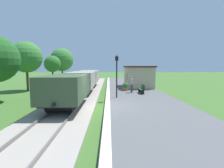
# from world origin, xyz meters

# --- Properties ---
(ground_plane) EXTENTS (160.00, 160.00, 0.00)m
(ground_plane) POSITION_xyz_m (0.00, 0.00, 0.00)
(ground_plane) COLOR #3D6628
(platform_slab) EXTENTS (6.00, 60.00, 0.25)m
(platform_slab) POSITION_xyz_m (3.20, 0.00, 0.12)
(platform_slab) COLOR #565659
(platform_slab) RESTS_ON ground
(platform_edge_stripe) EXTENTS (0.36, 60.00, 0.01)m
(platform_edge_stripe) POSITION_xyz_m (0.40, 0.00, 0.25)
(platform_edge_stripe) COLOR silver
(platform_edge_stripe) RESTS_ON platform_slab
(track_ballast) EXTENTS (3.80, 60.00, 0.12)m
(track_ballast) POSITION_xyz_m (-2.40, 0.00, 0.06)
(track_ballast) COLOR #9E9389
(track_ballast) RESTS_ON ground
(rail_near) EXTENTS (0.07, 60.00, 0.14)m
(rail_near) POSITION_xyz_m (-1.68, 0.00, 0.19)
(rail_near) COLOR slate
(rail_near) RESTS_ON track_ballast
(rail_far) EXTENTS (0.07, 60.00, 0.14)m
(rail_far) POSITION_xyz_m (-3.12, 0.00, 0.19)
(rail_far) COLOR slate
(rail_far) RESTS_ON track_ballast
(freight_train) EXTENTS (2.50, 19.40, 2.12)m
(freight_train) POSITION_xyz_m (-2.40, 6.74, 1.40)
(freight_train) COLOR #384C33
(freight_train) RESTS_ON rail_near
(station_hut) EXTENTS (3.50, 5.80, 2.78)m
(station_hut) POSITION_xyz_m (4.40, 11.12, 1.65)
(station_hut) COLOR tan
(station_hut) RESTS_ON platform_slab
(bench_near_hut) EXTENTS (0.42, 1.50, 0.91)m
(bench_near_hut) POSITION_xyz_m (3.83, 5.43, 0.72)
(bench_near_hut) COLOR #1E4C2D
(bench_near_hut) RESTS_ON platform_slab
(bench_down_platform) EXTENTS (0.42, 1.50, 0.91)m
(bench_down_platform) POSITION_xyz_m (3.83, 15.24, 0.72)
(bench_down_platform) COLOR #1E4C2D
(bench_down_platform) RESTS_ON platform_slab
(person_waiting) EXTENTS (0.27, 0.40, 1.71)m
(person_waiting) POSITION_xyz_m (2.87, 5.98, 1.18)
(person_waiting) COLOR #38332D
(person_waiting) RESTS_ON platform_slab
(potted_planter) EXTENTS (0.64, 0.64, 0.92)m
(potted_planter) POSITION_xyz_m (2.35, 7.45, 0.72)
(potted_planter) COLOR #9E6642
(potted_planter) RESTS_ON platform_slab
(lamp_post_near) EXTENTS (0.28, 0.28, 3.70)m
(lamp_post_near) POSITION_xyz_m (1.18, 3.15, 2.80)
(lamp_post_near) COLOR black
(lamp_post_near) RESTS_ON platform_slab
(tree_trackside_far) EXTENTS (3.74, 3.74, 5.95)m
(tree_trackside_far) POSITION_xyz_m (-9.48, 9.40, 4.07)
(tree_trackside_far) COLOR #4C3823
(tree_trackside_far) RESTS_ON ground
(tree_field_left) EXTENTS (2.80, 2.80, 4.82)m
(tree_field_left) POSITION_xyz_m (-9.18, 17.94, 3.40)
(tree_field_left) COLOR #4C3823
(tree_field_left) RESTS_ON ground
(tree_field_distant) EXTENTS (4.54, 4.54, 6.61)m
(tree_field_distant) POSITION_xyz_m (-8.96, 23.17, 4.33)
(tree_field_distant) COLOR #4C3823
(tree_field_distant) RESTS_ON ground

